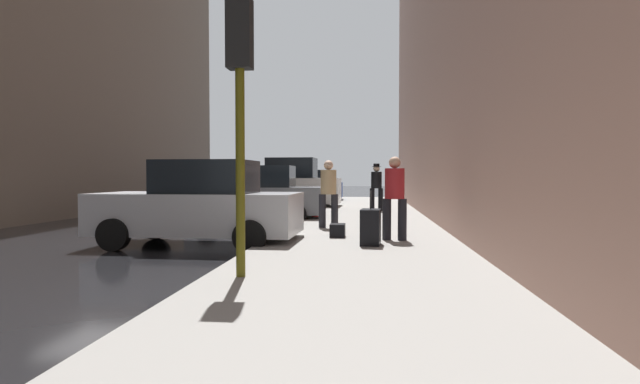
# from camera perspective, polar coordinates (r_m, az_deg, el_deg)

# --- Properties ---
(ground_plane) EXTENTS (120.00, 120.00, 0.00)m
(ground_plane) POSITION_cam_1_polar(r_m,az_deg,el_deg) (12.86, -23.19, -4.84)
(ground_plane) COLOR black
(sidewalk) EXTENTS (4.00, 40.00, 0.15)m
(sidewalk) POSITION_cam_1_polar(r_m,az_deg,el_deg) (11.27, 4.74, -5.24)
(sidewalk) COLOR gray
(sidewalk) RESTS_ON ground_plane
(parked_silver_sedan) EXTENTS (4.25, 2.15, 1.79)m
(parked_silver_sedan) POSITION_cam_1_polar(r_m,az_deg,el_deg) (10.73, -13.56, -1.50)
(parked_silver_sedan) COLOR #B7BABF
(parked_silver_sedan) RESTS_ON ground_plane
(parked_gray_coupe) EXTENTS (4.24, 2.14, 1.79)m
(parked_gray_coupe) POSITION_cam_1_polar(r_m,az_deg,el_deg) (16.11, -7.02, -0.35)
(parked_gray_coupe) COLOR slate
(parked_gray_coupe) RESTS_ON ground_plane
(parked_white_van) EXTENTS (4.66, 2.18, 2.25)m
(parked_white_van) POSITION_cam_1_polar(r_m,az_deg,el_deg) (21.96, -3.62, 0.72)
(parked_white_van) COLOR silver
(parked_white_van) RESTS_ON ground_plane
(parked_blue_sedan) EXTENTS (4.23, 2.11, 1.79)m
(parked_blue_sedan) POSITION_cam_1_polar(r_m,az_deg,el_deg) (27.80, -1.67, 0.59)
(parked_blue_sedan) COLOR navy
(parked_blue_sedan) RESTS_ON ground_plane
(fire_hydrant) EXTENTS (0.42, 0.22, 0.70)m
(fire_hydrant) POSITION_cam_1_polar(r_m,az_deg,el_deg) (15.98, -0.57, -1.62)
(fire_hydrant) COLOR red
(fire_hydrant) RESTS_ON sidewalk
(traffic_light) EXTENTS (0.32, 0.32, 3.60)m
(traffic_light) POSITION_cam_1_polar(r_m,az_deg,el_deg) (6.70, -9.13, 12.94)
(traffic_light) COLOR #514C0F
(traffic_light) RESTS_ON sidewalk
(pedestrian_in_red_jacket) EXTENTS (0.53, 0.48, 1.71)m
(pedestrian_in_red_jacket) POSITION_cam_1_polar(r_m,az_deg,el_deg) (10.30, 8.52, -0.18)
(pedestrian_in_red_jacket) COLOR black
(pedestrian_in_red_jacket) RESTS_ON sidewalk
(pedestrian_in_tan_coat) EXTENTS (0.53, 0.49, 1.71)m
(pedestrian_in_tan_coat) POSITION_cam_1_polar(r_m,az_deg,el_deg) (12.68, 0.98, 0.22)
(pedestrian_in_tan_coat) COLOR black
(pedestrian_in_tan_coat) RESTS_ON sidewalk
(pedestrian_with_fedora) EXTENTS (0.52, 0.46, 1.78)m
(pedestrian_with_fedora) POSITION_cam_1_polar(r_m,az_deg,el_deg) (18.83, 6.46, 0.84)
(pedestrian_with_fedora) COLOR black
(pedestrian_with_fedora) RESTS_ON sidewalk
(rolling_suitcase) EXTENTS (0.41, 0.59, 1.04)m
(rolling_suitcase) POSITION_cam_1_polar(r_m,az_deg,el_deg) (9.58, 5.80, -4.00)
(rolling_suitcase) COLOR black
(rolling_suitcase) RESTS_ON sidewalk
(duffel_bag) EXTENTS (0.32, 0.44, 0.28)m
(duffel_bag) POSITION_cam_1_polar(r_m,az_deg,el_deg) (10.80, 2.02, -4.40)
(duffel_bag) COLOR black
(duffel_bag) RESTS_ON sidewalk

